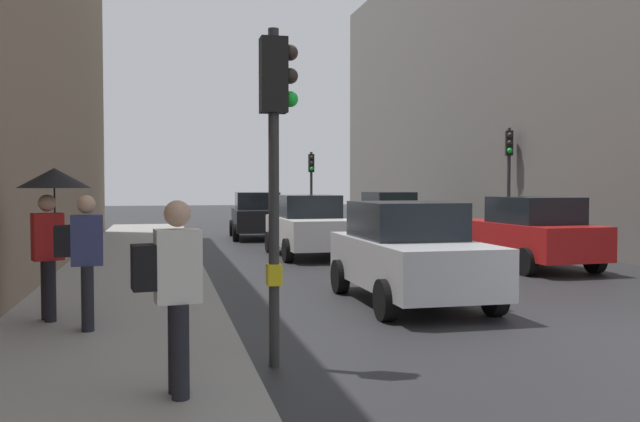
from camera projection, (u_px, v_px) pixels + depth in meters
The scene contains 13 objects.
sidewalk_kerb at pixel (128, 287), 13.17m from camera, with size 3.20×40.00×0.16m, color gray.
building_facade_right at pixel (605, 78), 28.06m from camera, with size 12.00×35.27×12.89m, color slate.
traffic_light_near_left at pixel (276, 135), 7.65m from camera, with size 0.43×0.24×3.81m.
traffic_light_far_median at pixel (311, 176), 31.71m from camera, with size 0.25×0.43×3.57m.
traffic_light_mid_street at pixel (509, 164), 23.21m from camera, with size 0.33×0.45×3.99m.
car_red_sedan at pixel (530, 233), 16.81m from camera, with size 2.17×4.28×1.76m.
car_silver_hatchback at pixel (409, 253), 11.85m from camera, with size 2.02×4.20×1.76m.
car_green_estate at pixel (387, 214), 27.35m from camera, with size 2.22×4.30×1.76m.
car_dark_suv at pixel (257, 215), 26.13m from camera, with size 2.20×4.29×1.76m.
car_white_compact at pixel (309, 226), 19.55m from camera, with size 2.09×4.24×1.76m.
pedestrian_with_umbrella at pixel (52, 201), 9.51m from camera, with size 1.00×1.00×2.14m.
pedestrian_with_grey_backpack at pixel (83, 254), 8.88m from camera, with size 0.62×0.36×1.77m.
pedestrian_with_black_backpack at pixel (173, 286), 6.09m from camera, with size 0.63×0.37×1.77m.
Camera 1 is at (-6.39, -7.61, 2.07)m, focal length 38.22 mm.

